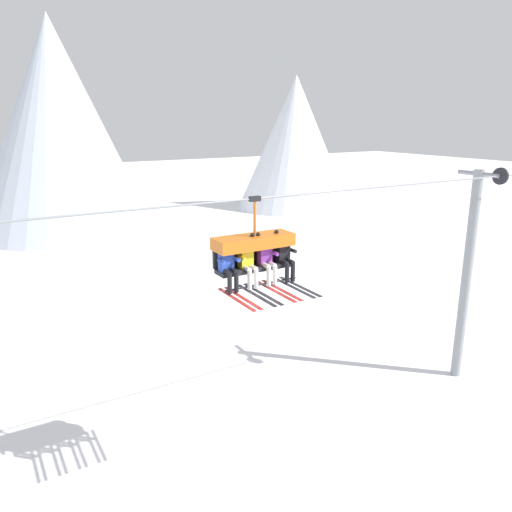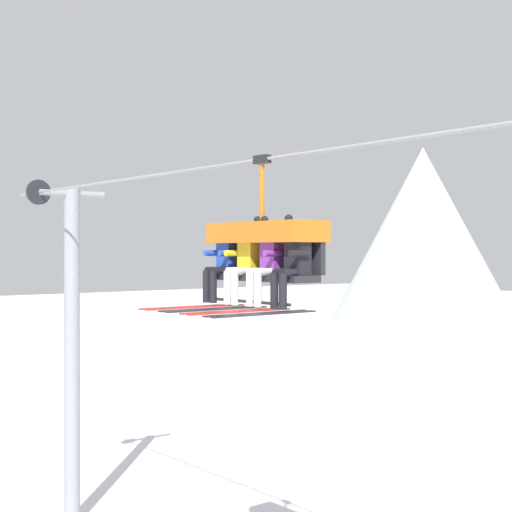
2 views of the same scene
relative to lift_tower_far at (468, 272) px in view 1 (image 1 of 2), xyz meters
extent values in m
plane|color=white|center=(-8.50, 0.02, -4.09)|extent=(200.00, 200.00, 0.00)
cone|color=silver|center=(-7.78, 34.16, 4.64)|extent=(14.86, 14.86, 17.47)
cone|color=white|center=(15.83, 33.61, 2.76)|extent=(12.18, 12.18, 13.71)
cylinder|color=gray|center=(0.00, 0.02, -0.23)|extent=(0.36, 0.36, 7.73)
cylinder|color=gray|center=(0.00, 0.02, 3.48)|extent=(0.16, 1.60, 0.16)
cylinder|color=black|center=(0.00, -0.78, 3.48)|extent=(0.08, 0.56, 0.56)
cylinder|color=gray|center=(-8.64, -0.78, 3.48)|extent=(19.27, 0.05, 0.05)
cube|color=#232328|center=(-9.31, -0.78, 1.78)|extent=(1.97, 0.48, 0.10)
cube|color=#232328|center=(-9.31, -0.50, 2.06)|extent=(1.97, 0.08, 0.45)
cube|color=#D16619|center=(-9.31, -0.72, 2.43)|extent=(2.01, 0.68, 0.30)
cylinder|color=black|center=(-9.31, -1.10, 1.45)|extent=(1.97, 0.04, 0.04)
cylinder|color=#D16619|center=(-9.31, -0.78, 3.01)|extent=(0.07, 0.07, 0.85)
cube|color=black|center=(-9.31, -0.78, 3.48)|extent=(0.28, 0.12, 0.12)
cube|color=#2847B7|center=(-10.11, -0.80, 2.09)|extent=(0.32, 0.22, 0.52)
sphere|color=#284C93|center=(-10.11, -0.80, 2.45)|extent=(0.22, 0.22, 0.22)
ellipsoid|color=black|center=(-10.11, -0.90, 2.45)|extent=(0.17, 0.04, 0.08)
cylinder|color=black|center=(-10.19, -0.97, 1.87)|extent=(0.11, 0.34, 0.11)
cylinder|color=black|center=(-10.02, -0.97, 1.87)|extent=(0.11, 0.34, 0.11)
cylinder|color=black|center=(-10.19, -1.14, 1.63)|extent=(0.11, 0.11, 0.48)
cylinder|color=black|center=(-10.02, -1.14, 1.63)|extent=(0.11, 0.11, 0.48)
cube|color=#B22823|center=(-10.19, -1.44, 1.34)|extent=(0.09, 1.70, 0.02)
cube|color=#B22823|center=(-10.02, -1.44, 1.34)|extent=(0.09, 1.70, 0.02)
cylinder|color=#2847B7|center=(-10.29, -0.95, 2.13)|extent=(0.09, 0.30, 0.09)
cylinder|color=#2847B7|center=(-9.92, -0.95, 2.13)|extent=(0.09, 0.30, 0.09)
cube|color=yellow|center=(-9.57, -0.80, 2.09)|extent=(0.32, 0.22, 0.52)
sphere|color=silver|center=(-9.57, -0.80, 2.45)|extent=(0.22, 0.22, 0.22)
ellipsoid|color=black|center=(-9.57, -0.90, 2.45)|extent=(0.17, 0.04, 0.08)
cylinder|color=silver|center=(-9.66, -0.97, 1.87)|extent=(0.11, 0.34, 0.11)
cylinder|color=silver|center=(-9.49, -0.97, 1.87)|extent=(0.11, 0.34, 0.11)
cylinder|color=silver|center=(-9.66, -1.14, 1.63)|extent=(0.11, 0.11, 0.48)
cylinder|color=silver|center=(-9.49, -1.14, 1.63)|extent=(0.11, 0.11, 0.48)
cube|color=#232328|center=(-9.66, -1.44, 1.34)|extent=(0.09, 1.70, 0.02)
cube|color=#232328|center=(-9.49, -1.44, 1.34)|extent=(0.09, 1.70, 0.02)
cylinder|color=yellow|center=(-9.76, -0.95, 2.13)|extent=(0.09, 0.30, 0.09)
cylinder|color=yellow|center=(-9.39, -0.80, 2.44)|extent=(0.09, 0.09, 0.30)
sphere|color=black|center=(-9.39, -0.80, 2.61)|extent=(0.11, 0.11, 0.11)
cube|color=purple|center=(-9.04, -0.80, 2.09)|extent=(0.32, 0.22, 0.52)
sphere|color=black|center=(-9.04, -0.80, 2.45)|extent=(0.22, 0.22, 0.22)
ellipsoid|color=black|center=(-9.04, -0.90, 2.45)|extent=(0.17, 0.04, 0.08)
cylinder|color=silver|center=(-9.13, -0.97, 1.87)|extent=(0.11, 0.34, 0.11)
cylinder|color=silver|center=(-8.96, -0.97, 1.87)|extent=(0.11, 0.34, 0.11)
cylinder|color=silver|center=(-9.13, -1.14, 1.63)|extent=(0.11, 0.11, 0.48)
cylinder|color=silver|center=(-8.96, -1.14, 1.63)|extent=(0.11, 0.11, 0.48)
cube|color=#B22823|center=(-9.13, -1.44, 1.34)|extent=(0.09, 1.70, 0.02)
cube|color=#B22823|center=(-8.96, -1.44, 1.34)|extent=(0.09, 1.70, 0.02)
cylinder|color=purple|center=(-9.23, -0.80, 2.44)|extent=(0.09, 0.09, 0.30)
sphere|color=black|center=(-9.23, -0.80, 2.61)|extent=(0.11, 0.11, 0.11)
cylinder|color=purple|center=(-8.86, -0.95, 2.13)|extent=(0.09, 0.30, 0.09)
cube|color=black|center=(-8.51, -0.80, 2.09)|extent=(0.32, 0.22, 0.52)
sphere|color=silver|center=(-8.51, -0.80, 2.45)|extent=(0.22, 0.22, 0.22)
ellipsoid|color=black|center=(-8.51, -0.90, 2.45)|extent=(0.17, 0.04, 0.08)
cylinder|color=black|center=(-8.60, -0.97, 1.87)|extent=(0.11, 0.34, 0.11)
cylinder|color=black|center=(-8.43, -0.97, 1.87)|extent=(0.11, 0.34, 0.11)
cylinder|color=black|center=(-8.60, -1.14, 1.63)|extent=(0.11, 0.11, 0.48)
cylinder|color=black|center=(-8.43, -1.14, 1.63)|extent=(0.11, 0.11, 0.48)
cube|color=#232328|center=(-8.60, -1.44, 1.34)|extent=(0.09, 1.70, 0.02)
cube|color=#232328|center=(-8.43, -1.44, 1.34)|extent=(0.09, 1.70, 0.02)
cylinder|color=black|center=(-8.70, -0.80, 2.44)|extent=(0.09, 0.09, 0.30)
sphere|color=black|center=(-8.70, -0.80, 2.61)|extent=(0.11, 0.11, 0.11)
cylinder|color=black|center=(-8.33, -0.95, 2.13)|extent=(0.09, 0.30, 0.09)
camera|label=1|loc=(-15.20, -10.84, 5.32)|focal=35.00mm
camera|label=2|loc=(-0.53, -7.86, 2.16)|focal=55.00mm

